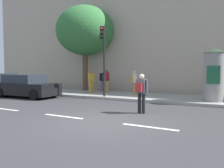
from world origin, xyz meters
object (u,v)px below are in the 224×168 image
Objects in this scene: pedestrian_tallest at (134,80)px; pedestrian_with_bag at (211,80)px; pedestrian_in_dark_shirt at (103,79)px; pedestrian_near_pole at (106,79)px; street_tree at (85,31)px; parked_car_blue at (26,86)px; pedestrian_with_backpack at (141,90)px; traffic_light at (103,50)px; poster_column at (214,75)px; pedestrian_in_red_top at (91,79)px.

pedestrian_with_bag reaches higher than pedestrian_tallest.
pedestrian_tallest is 0.98× the size of pedestrian_in_dark_shirt.
pedestrian_with_bag is 6.90m from pedestrian_near_pole.
street_tree is 3.96× the size of pedestrian_near_pole.
pedestrian_tallest is 0.93× the size of pedestrian_near_pole.
parked_car_blue is at bearing -150.70° from pedestrian_tallest.
pedestrian_with_bag reaches higher than pedestrian_with_backpack.
street_tree is at bearing 164.66° from pedestrian_tallest.
pedestrian_tallest is at bearing 56.45° from traffic_light.
traffic_light is 2.63× the size of pedestrian_in_dark_shirt.
pedestrian_near_pole is at bearing -21.16° from street_tree.
pedestrian_in_dark_shirt is at bearing 55.59° from parked_car_blue.
pedestrian_near_pole reaches higher than pedestrian_with_backpack.
pedestrian_with_backpack is (-2.39, -4.20, -0.57)m from poster_column.
traffic_light is 6.33m from poster_column.
street_tree is 1.55× the size of parked_car_blue.
poster_column is 0.63× the size of parked_car_blue.
pedestrian_with_backpack is at bearing -48.98° from pedestrian_near_pole.
street_tree reaches higher than pedestrian_near_pole.
parked_car_blue is (-10.74, -3.80, -0.47)m from pedestrian_with_bag.
pedestrian_with_bag is (2.15, 5.47, 0.23)m from pedestrian_with_backpack.
parked_car_blue is at bearing -167.04° from poster_column.
pedestrian_near_pole is 0.39× the size of parked_car_blue.
pedestrian_with_backpack is 5.88m from pedestrian_with_bag.
pedestrian_in_dark_shirt is at bearing 132.76° from pedestrian_near_pole.
traffic_light is at bearing -123.55° from pedestrian_tallest.
pedestrian_with_bag reaches higher than pedestrian_in_dark_shirt.
poster_column reaches higher than pedestrian_in_dark_shirt.
pedestrian_with_bag reaches higher than pedestrian_in_red_top.
pedestrian_near_pole is 1.05m from pedestrian_in_dark_shirt.
parked_car_blue is (-3.84, -3.79, -0.43)m from pedestrian_near_pole.
pedestrian_with_bag is 0.40× the size of parked_car_blue.
pedestrian_with_backpack is 0.99× the size of pedestrian_in_red_top.
poster_column is at bearing -10.72° from pedestrian_tallest.
street_tree is at bearing 138.22° from traffic_light.
pedestrian_in_red_top is at bearing 142.27° from traffic_light.
pedestrian_in_red_top is at bearing -92.74° from pedestrian_in_dark_shirt.
traffic_light is at bearing 138.69° from pedestrian_with_backpack.
pedestrian_in_dark_shirt reaches higher than parked_car_blue.
pedestrian_near_pole is (-4.75, 5.46, 0.19)m from pedestrian_with_backpack.
poster_column reaches higher than pedestrian_in_red_top.
street_tree reaches higher than traffic_light.
pedestrian_in_red_top reaches higher than pedestrian_with_backpack.
poster_column reaches higher than parked_car_blue.
pedestrian_tallest is at bearing -15.34° from street_tree.
poster_column is 1.69× the size of pedestrian_in_dark_shirt.
poster_column is at bearing 60.32° from pedestrian_with_backpack.
pedestrian_in_dark_shirt is (-5.47, 6.24, 0.15)m from pedestrian_with_backpack.
poster_column is 10.46m from street_tree.
pedestrian_in_red_top is 0.38× the size of parked_car_blue.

